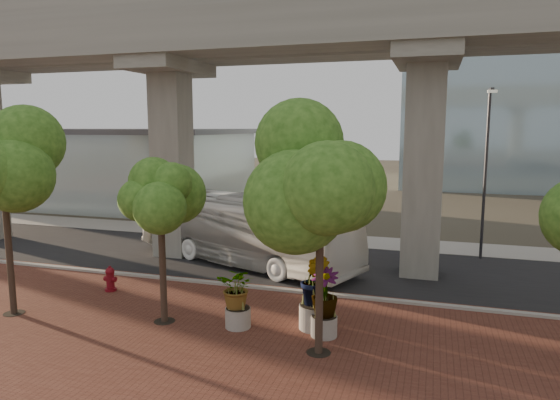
% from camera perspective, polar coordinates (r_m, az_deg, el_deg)
% --- Properties ---
extents(ground, '(160.00, 160.00, 0.00)m').
position_cam_1_polar(ground, '(22.01, -0.57, -8.66)').
color(ground, '#3D372C').
rests_on(ground, ground).
extents(brick_plaza, '(70.00, 13.00, 0.06)m').
position_cam_1_polar(brick_plaza, '(15.08, -10.32, -16.93)').
color(brick_plaza, brown).
rests_on(brick_plaza, ground).
extents(asphalt_road, '(90.00, 8.00, 0.04)m').
position_cam_1_polar(asphalt_road, '(23.84, 0.91, -7.28)').
color(asphalt_road, black).
rests_on(asphalt_road, ground).
extents(curb_strip, '(70.00, 0.25, 0.16)m').
position_cam_1_polar(curb_strip, '(20.18, -2.33, -10.02)').
color(curb_strip, '#9D9992').
rests_on(curb_strip, ground).
extents(far_sidewalk, '(90.00, 3.00, 0.06)m').
position_cam_1_polar(far_sidewalk, '(29.00, 3.98, -4.45)').
color(far_sidewalk, '#9D9992').
rests_on(far_sidewalk, ground).
extents(transit_viaduct, '(72.00, 5.60, 12.40)m').
position_cam_1_polar(transit_viaduct, '(22.98, 0.96, 10.45)').
color(transit_viaduct, '#99968B').
rests_on(transit_viaduct, ground).
extents(station_pavilion, '(23.00, 13.00, 6.30)m').
position_cam_1_polar(station_pavilion, '(44.82, -19.02, 3.76)').
color(station_pavilion, '#ACC1C5').
rests_on(station_pavilion, ground).
extents(transit_bus, '(12.20, 7.07, 3.35)m').
position_cam_1_polar(transit_bus, '(23.67, -4.31, -3.30)').
color(transit_bus, silver).
rests_on(transit_bus, ground).
extents(fire_hydrant, '(0.50, 0.45, 1.00)m').
position_cam_1_polar(fire_hydrant, '(20.88, -18.83, -8.52)').
color(fire_hydrant, maroon).
rests_on(fire_hydrant, ground).
extents(planter_front, '(1.83, 1.83, 2.01)m').
position_cam_1_polar(planter_front, '(16.18, -4.86, -10.28)').
color(planter_front, '#A09B91').
rests_on(planter_front, ground).
extents(planter_right, '(1.99, 1.99, 2.12)m').
position_cam_1_polar(planter_right, '(15.52, 5.10, -10.84)').
color(planter_right, '#A9A399').
rests_on(planter_right, ground).
extents(planter_left, '(2.22, 2.22, 2.44)m').
position_cam_1_polar(planter_left, '(15.98, 4.01, -9.51)').
color(planter_left, '#A39C93').
rests_on(planter_left, ground).
extents(street_tree_far_west, '(3.88, 3.88, 6.85)m').
position_cam_1_polar(street_tree_far_west, '(18.92, -29.16, 3.29)').
color(street_tree_far_west, '#423025').
rests_on(street_tree_far_west, ground).
extents(street_tree_near_west, '(3.16, 3.16, 5.70)m').
position_cam_1_polar(street_tree_near_west, '(16.36, -13.54, 0.59)').
color(street_tree_near_west, '#423025').
rests_on(street_tree_near_west, ground).
extents(street_tree_near_east, '(4.30, 4.30, 6.96)m').
position_cam_1_polar(street_tree_near_east, '(13.55, 4.66, 2.40)').
color(street_tree_near_east, '#423025').
rests_on(street_tree_near_east, ground).
extents(streetlamp_west, '(0.44, 1.30, 8.97)m').
position_cam_1_polar(streetlamp_west, '(30.64, -12.66, 5.88)').
color(streetlamp_west, '#323137').
rests_on(streetlamp_west, ground).
extents(streetlamp_east, '(0.40, 1.18, 8.17)m').
position_cam_1_polar(streetlamp_east, '(25.76, 22.50, 3.99)').
color(streetlamp_east, '#2C2C31').
rests_on(streetlamp_east, ground).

